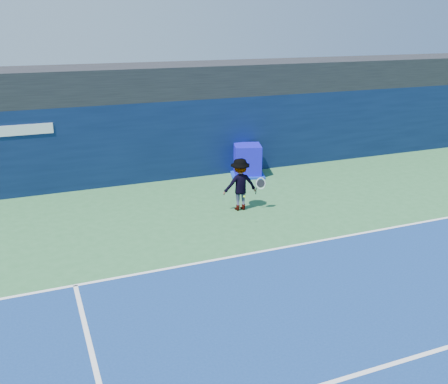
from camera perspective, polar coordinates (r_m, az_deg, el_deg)
The scene contains 8 objects.
ground at distance 11.18m, azimuth 12.29°, elevation -12.73°, with size 80.00×80.00×0.00m, color #306B3A.
baseline at distance 13.43m, azimuth 5.15°, elevation -6.63°, with size 24.00×0.10×0.01m, color white.
service_line at distance 9.90m, azimuth 19.04°, elevation -17.99°, with size 24.00×0.10×0.01m, color white.
stadium_band at distance 20.16m, azimuth -5.80°, elevation 12.62°, with size 36.00×3.00×1.20m, color black.
back_wall_assembly at distance 19.56m, azimuth -4.77°, elevation 6.22°, with size 36.00×1.03×3.00m.
equipment_cart at distance 19.68m, azimuth 2.68°, elevation 3.51°, with size 1.60×1.60×1.22m.
tennis_player at distance 15.93m, azimuth 1.85°, elevation 0.88°, with size 1.31×0.73×1.70m.
tennis_ball at distance 14.52m, azimuth 2.34°, elevation -0.51°, with size 0.06×0.06×0.06m.
Camera 1 is at (-5.63, -7.73, 5.79)m, focal length 40.00 mm.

